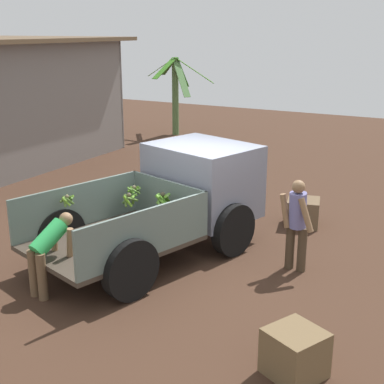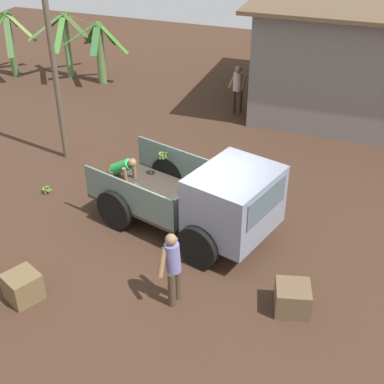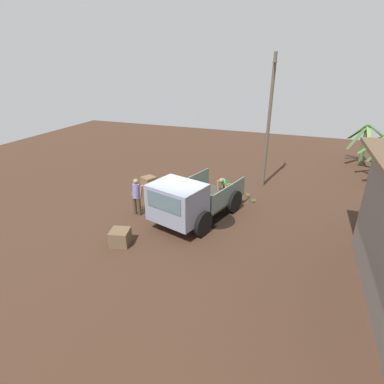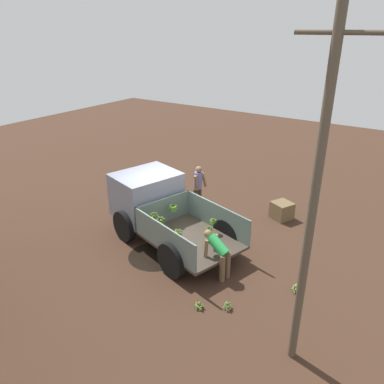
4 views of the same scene
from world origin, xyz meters
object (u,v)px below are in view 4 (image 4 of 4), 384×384
Objects in this scene: utility_pole at (313,207)px; banana_bunch_on_ground_1 at (228,305)px; person_foreground_visitor at (198,185)px; person_worker_loading at (218,252)px; banana_bunch_on_ground_0 at (199,305)px; banana_bunch_on_ground_2 at (297,288)px; wooden_crate_0 at (282,210)px; cargo_truck at (155,204)px; wooden_crate_1 at (141,192)px.

utility_pole is 28.70× the size of banana_bunch_on_ground_1.
person_foreground_visitor is 5.47m from banana_bunch_on_ground_1.
person_worker_loading reaches higher than banana_bunch_on_ground_1.
banana_bunch_on_ground_0 is 2.51m from banana_bunch_on_ground_2.
person_foreground_visitor is at bearing -41.01° from utility_pole.
banana_bunch_on_ground_1 is 0.36× the size of wooden_crate_0.
person_worker_loading is 1.99× the size of wooden_crate_0.
person_worker_loading is 5.49× the size of banana_bunch_on_ground_1.
banana_bunch_on_ground_1 is (-3.66, 1.86, -0.93)m from cargo_truck.
person_foreground_visitor is at bearing -165.55° from wooden_crate_1.
person_foreground_visitor is 2.45× the size of wooden_crate_1.
banana_bunch_on_ground_2 is 7.19m from wooden_crate_1.
banana_bunch_on_ground_0 is 0.67m from banana_bunch_on_ground_1.
cargo_truck is 20.89× the size of banana_bunch_on_ground_1.
wooden_crate_0 is (0.13, -5.42, 0.20)m from banana_bunch_on_ground_0.
banana_bunch_on_ground_2 is at bearing -23.91° from person_foreground_visitor.
person_worker_loading reaches higher than banana_bunch_on_ground_2.
utility_pole is at bearing 177.63° from banana_bunch_on_ground_0.
wooden_crate_1 is (7.49, -3.98, -3.05)m from utility_pole.
banana_bunch_on_ground_0 is at bearing 160.42° from cargo_truck.
wooden_crate_1 is (2.11, -1.67, -0.75)m from cargo_truck.
wooden_crate_1 reaches higher than banana_bunch_on_ground_2.
utility_pole is 7.36m from person_foreground_visitor.
person_foreground_visitor reaches higher than banana_bunch_on_ground_1.
banana_bunch_on_ground_1 is at bearing 97.78° from wooden_crate_0.
utility_pole is at bearing 160.61° from person_worker_loading.
banana_bunch_on_ground_0 is at bearing 31.71° from banana_bunch_on_ground_1.
utility_pole is at bearing 172.83° from cargo_truck.
wooden_crate_1 is (5.20, -3.89, 0.19)m from banana_bunch_on_ground_0.
banana_bunch_on_ground_2 is (-1.70, -1.86, 0.02)m from banana_bunch_on_ground_0.
wooden_crate_1 reaches higher than banana_bunch_on_ground_0.
wooden_crate_0 is at bearing -116.70° from cargo_truck.
wooden_crate_0 is at bearing -88.68° from banana_bunch_on_ground_0.
cargo_truck is 3.91m from banana_bunch_on_ground_0.
wooden_crate_0 is (-2.83, -0.95, -0.61)m from person_foreground_visitor.
wooden_crate_1 is (5.77, -3.53, 0.18)m from banana_bunch_on_ground_1.
cargo_truck is at bearing -88.05° from person_foreground_visitor.
person_worker_loading is 4.92× the size of banana_bunch_on_ground_2.
cargo_truck reaches higher than person_worker_loading.
wooden_crate_1 reaches higher than banana_bunch_on_ground_1.
person_foreground_visitor reaches higher than banana_bunch_on_ground_2.
utility_pole reaches higher than banana_bunch_on_ground_1.
banana_bunch_on_ground_0 is at bearing 91.32° from wooden_crate_0.
wooden_crate_1 is at bearing -16.39° from banana_bunch_on_ground_2.
wooden_crate_0 is at bearing -66.34° from utility_pole.
cargo_truck is 0.73× the size of utility_pole.
banana_bunch_on_ground_1 is at bearing -14.49° from utility_pole.
cargo_truck is at bearing 141.66° from wooden_crate_1.
person_foreground_visitor is 5.39m from banana_bunch_on_ground_2.
banana_bunch_on_ground_0 is 0.36× the size of wooden_crate_1.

